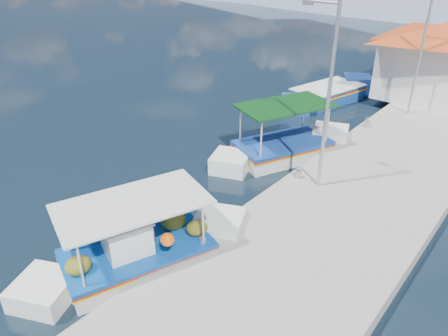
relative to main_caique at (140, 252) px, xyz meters
The scene contains 8 objects.
ground 4.92m from the main_caique, 121.42° to the left, with size 160.00×160.00×0.00m, color black.
quay 10.72m from the main_caique, 71.81° to the left, with size 5.00×44.00×0.50m, color gray.
bollards 9.52m from the main_caique, 82.48° to the left, with size 0.20×17.20×0.30m.
main_caique is the anchor object (origin of this frame).
caique_green_canopy 8.15m from the main_caique, 94.35° to the left, with size 3.75×6.25×2.55m.
caique_blue_hull 15.87m from the main_caique, 98.99° to the left, with size 3.16×7.06×1.29m.
lamp_post_near 7.33m from the main_caique, 72.46° to the left, with size 1.21×0.14×6.00m.
lamp_post_far 15.68m from the main_caique, 82.67° to the left, with size 1.21×0.14×6.00m.
Camera 1 is at (10.10, -9.71, 7.83)m, focal length 34.00 mm.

